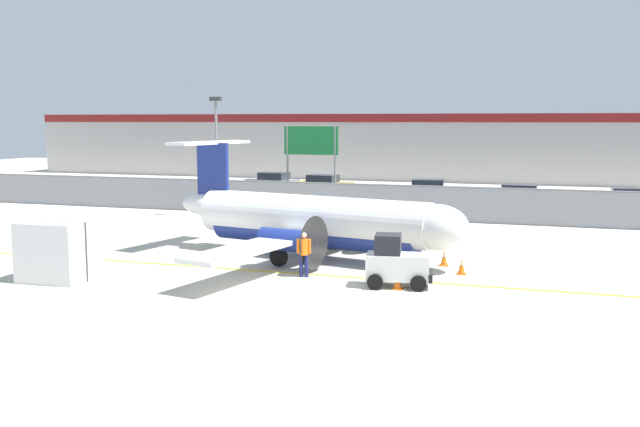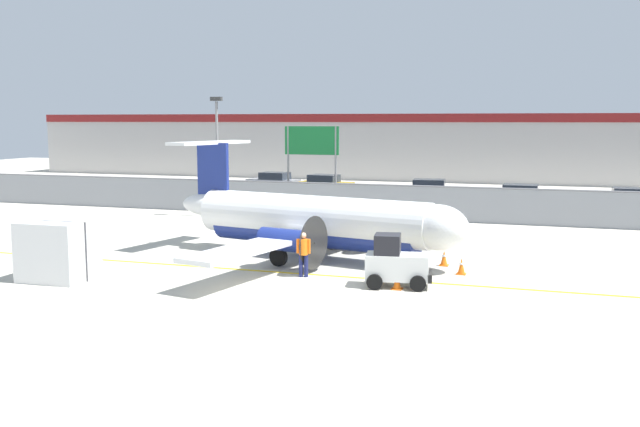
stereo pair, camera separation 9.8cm
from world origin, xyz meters
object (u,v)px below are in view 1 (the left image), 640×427
Objects in this scene: baggage_tug at (396,263)px; parked_car_2 at (430,191)px; traffic_cone_far_left at (462,266)px; parked_car_4 at (632,201)px; highway_sign at (311,148)px; ground_crew_worker at (304,252)px; traffic_cone_near_left at (412,266)px; traffic_cone_near_right at (398,281)px; cargo_container at (58,251)px; parked_car_1 at (324,185)px; traffic_cone_far_right at (444,258)px; apron_light_pole at (217,146)px; parked_car_3 at (521,197)px; commuter_airplane at (318,221)px; parked_car_0 at (273,182)px.

parked_car_2 is (-3.04, 26.18, 0.04)m from baggage_tug.
parked_car_4 reaches higher than traffic_cone_far_left.
ground_crew_worker is at bearing -72.24° from highway_sign.
traffic_cone_far_left is at bearing 15.87° from traffic_cone_near_left.
traffic_cone_near_right is 1.00× the size of traffic_cone_far_left.
cargo_container is 0.56× the size of parked_car_1.
parked_car_1 is at bearing 117.98° from traffic_cone_far_right.
cargo_container is at bearing -97.07° from highway_sign.
cargo_container is at bearing -83.21° from apron_light_pole.
parked_car_1 is 13.84m from apron_light_pole.
traffic_cone_near_right is 3.67m from traffic_cone_far_left.
ground_crew_worker is at bearing -66.86° from parked_car_1.
traffic_cone_near_right is at bearing -113.63° from parked_car_4.
traffic_cone_near_left is 28.25m from parked_car_1.
parked_car_3 is (14.87, -4.14, 0.00)m from parked_car_1.
highway_sign is at bearing -172.51° from ground_crew_worker.
traffic_cone_far_right is 22.34m from parked_car_2.
commuter_airplane is at bearing -127.52° from parked_car_4.
commuter_airplane is 14.88m from apron_light_pole.
traffic_cone_far_left is 20.58m from apron_light_pole.
ground_crew_worker reaches higher than traffic_cone_far_left.
highway_sign is (-19.49, -4.83, 3.24)m from parked_car_4.
highway_sign reaches higher than parked_car_1.
parked_car_1 is (0.60, 30.74, -0.21)m from cargo_container.
commuter_airplane is at bearing -178.75° from traffic_cone_far_right.
traffic_cone_far_right is 19.06m from apron_light_pole.
ground_crew_worker and parked_car_4 have the same top height.
ground_crew_worker is 3.92m from traffic_cone_near_right.
highway_sign is (-10.57, 14.44, 3.83)m from traffic_cone_far_right.
baggage_tug is 3.46m from traffic_cone_far_left.
commuter_airplane is 3.74m from ground_crew_worker.
traffic_cone_near_left is 1.00× the size of traffic_cone_far_right.
parked_car_2 is 1.02× the size of parked_car_4.
parked_car_2 is (9.08, 28.93, -0.21)m from cargo_container.
baggage_tug reaches higher than parked_car_3.
ground_crew_worker is 19.36m from highway_sign.
apron_light_pole reaches higher than traffic_cone_near_right.
parked_car_4 is at bearing 19.65° from apron_light_pole.
highway_sign is at bearing 126.19° from traffic_cone_far_right.
traffic_cone_near_left is 1.00× the size of traffic_cone_far_left.
apron_light_pole is at bearing 143.33° from traffic_cone_far_left.
parked_car_4 is at bearing 58.28° from baggage_tug.
traffic_cone_near_right is at bearing -120.18° from traffic_cone_far_left.
parked_car_0 is at bearing 96.47° from cargo_container.
parked_car_0 is 26.91m from parked_car_4.
baggage_tug is 0.58× the size of parked_car_4.
parked_car_1 is at bearing 118.17° from traffic_cone_far_left.
parked_car_4 is (22.15, 26.26, -0.21)m from cargo_container.
cargo_container is 0.56× the size of parked_car_0.
parked_car_3 is 14.19m from highway_sign.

